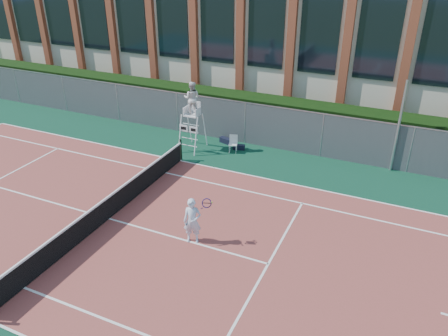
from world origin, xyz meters
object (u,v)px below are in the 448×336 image
at_px(umpire_chair, 192,100).
at_px(tennis_player, 193,221).
at_px(plastic_chair, 233,142).
at_px(steel_pole, 398,127).

relative_size(umpire_chair, tennis_player, 2.08).
bearing_deg(tennis_player, plastic_chair, 102.83).
xyz_separation_m(umpire_chair, plastic_chair, (1.98, 0.52, -2.06)).
bearing_deg(plastic_chair, umpire_chair, -165.29).
height_order(umpire_chair, plastic_chair, umpire_chair).
bearing_deg(plastic_chair, steel_pole, 8.65).
bearing_deg(plastic_chair, tennis_player, -77.17).
distance_m(umpire_chair, tennis_player, 8.06).
xyz_separation_m(steel_pole, tennis_player, (-5.73, -8.62, -1.25)).
relative_size(umpire_chair, plastic_chair, 4.03).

